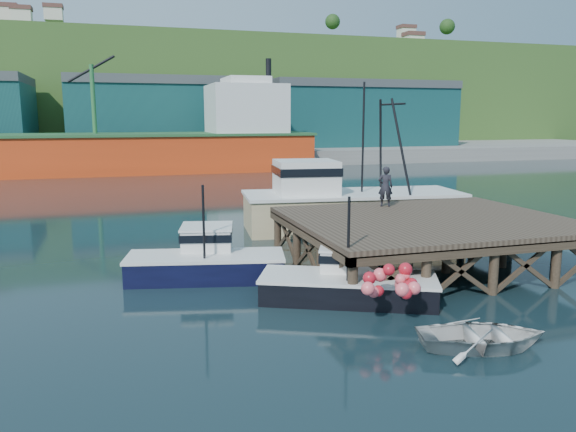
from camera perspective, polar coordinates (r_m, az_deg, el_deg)
name	(u,v)px	position (r m, az deg, el deg)	size (l,w,h in m)	color
ground	(312,273)	(24.06, 2.50, -5.82)	(300.00, 300.00, 0.00)	black
wharf	(431,222)	(25.78, 14.28, -0.63)	(12.00, 10.00, 2.62)	brown
far_quay	(167,152)	(92.31, -12.20, 6.35)	(160.00, 40.00, 2.00)	gray
warehouse_mid	(169,117)	(87.16, -12.04, 9.77)	(28.00, 16.00, 9.00)	#174C4C
warehouse_right	(353,117)	(94.67, 6.63, 9.93)	(30.00, 16.00, 9.00)	#174C4C
cargo_ship	(110,145)	(69.89, -17.67, 6.89)	(55.50, 10.00, 13.75)	#EC4216
hillside	(152,95)	(122.14, -13.61, 11.84)	(220.00, 50.00, 22.00)	#2D511E
boat_navy	(206,259)	(23.45, -8.31, -4.32)	(6.71, 4.18, 3.98)	black
boat_black	(349,279)	(20.73, 6.19, -6.43)	(6.71, 5.60, 3.90)	black
trawler	(348,200)	(33.28, 6.15, 1.67)	(13.22, 6.00, 8.56)	#CDB884
dinghy	(483,336)	(17.39, 19.18, -11.41)	(2.63, 3.68, 0.76)	silver
dockworker	(385,187)	(28.54, 9.86, 2.97)	(0.74, 0.48, 2.02)	black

